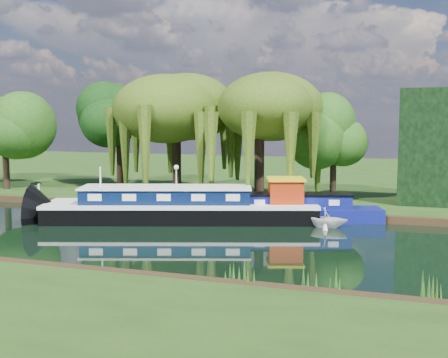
% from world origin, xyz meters
% --- Properties ---
extents(ground, '(120.00, 120.00, 0.00)m').
position_xyz_m(ground, '(0.00, 0.00, 0.00)').
color(ground, black).
extents(far_bank, '(120.00, 52.00, 0.45)m').
position_xyz_m(far_bank, '(0.00, 34.00, 0.23)').
color(far_bank, '#1A350E').
rests_on(far_bank, ground).
extents(dutch_barge, '(17.21, 8.86, 3.56)m').
position_xyz_m(dutch_barge, '(3.45, 4.80, 0.88)').
color(dutch_barge, black).
rests_on(dutch_barge, ground).
extents(narrowboat, '(13.02, 5.96, 1.89)m').
position_xyz_m(narrowboat, '(9.02, 6.64, 0.67)').
color(narrowboat, navy).
rests_on(narrowboat, ground).
extents(white_cruiser, '(2.63, 2.32, 1.29)m').
position_xyz_m(white_cruiser, '(12.28, 5.52, 0.00)').
color(white_cruiser, silver).
rests_on(white_cruiser, ground).
extents(willow_left, '(7.52, 7.52, 9.02)m').
position_xyz_m(willow_left, '(-0.91, 13.85, 7.00)').
color(willow_left, black).
rests_on(willow_left, far_bank).
extents(willow_right, '(6.88, 6.88, 8.38)m').
position_xyz_m(willow_right, '(6.56, 11.42, 6.57)').
color(willow_right, black).
rests_on(willow_right, far_bank).
extents(tree_far_left, '(4.93, 4.93, 7.93)m').
position_xyz_m(tree_far_left, '(-15.86, 11.89, 5.89)').
color(tree_far_left, black).
rests_on(tree_far_left, far_bank).
extents(tree_far_mid, '(5.16, 5.16, 8.44)m').
position_xyz_m(tree_far_mid, '(-8.08, 17.53, 6.27)').
color(tree_far_mid, black).
rests_on(tree_far_mid, far_bank).
extents(tree_far_right, '(4.10, 4.10, 6.71)m').
position_xyz_m(tree_far_right, '(11.48, 13.92, 5.08)').
color(tree_far_right, black).
rests_on(tree_far_right, far_bank).
extents(conifer_hedge, '(6.00, 3.00, 8.00)m').
position_xyz_m(conifer_hedge, '(19.00, 14.00, 4.45)').
color(conifer_hedge, black).
rests_on(conifer_hedge, far_bank).
extents(lamppost, '(0.36, 0.36, 2.56)m').
position_xyz_m(lamppost, '(0.50, 10.50, 2.42)').
color(lamppost, silver).
rests_on(lamppost, far_bank).
extents(mooring_posts, '(19.16, 0.16, 1.00)m').
position_xyz_m(mooring_posts, '(-0.50, 8.40, 0.95)').
color(mooring_posts, silver).
rests_on(mooring_posts, far_bank).
extents(reeds_near, '(33.70, 1.50, 1.10)m').
position_xyz_m(reeds_near, '(6.87, -7.57, 0.55)').
color(reeds_near, '#194913').
rests_on(reeds_near, ground).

